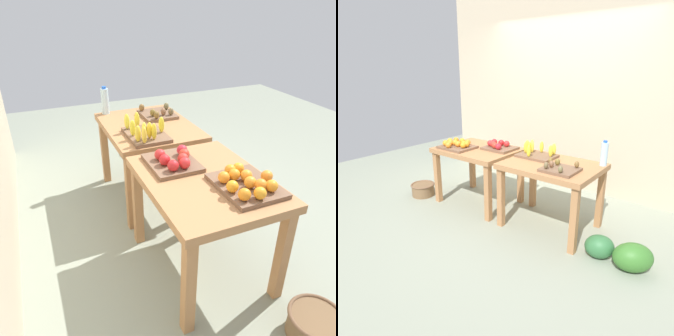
% 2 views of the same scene
% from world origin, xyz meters
% --- Properties ---
extents(ground_plane, '(8.00, 8.00, 0.00)m').
position_xyz_m(ground_plane, '(0.00, 0.00, 0.00)').
color(ground_plane, gray).
extents(display_table_left, '(1.04, 0.80, 0.77)m').
position_xyz_m(display_table_left, '(-0.56, 0.00, 0.66)').
color(display_table_left, '#A87246').
rests_on(display_table_left, ground_plane).
extents(display_table_right, '(1.04, 0.80, 0.77)m').
position_xyz_m(display_table_right, '(0.56, 0.00, 0.66)').
color(display_table_right, '#A87246').
rests_on(display_table_right, ground_plane).
extents(orange_bin, '(0.44, 0.37, 0.11)m').
position_xyz_m(orange_bin, '(-0.78, -0.17, 0.82)').
color(orange_bin, brown).
rests_on(orange_bin, display_table_left).
extents(apple_bin, '(0.40, 0.34, 0.11)m').
position_xyz_m(apple_bin, '(-0.31, 0.12, 0.82)').
color(apple_bin, brown).
rests_on(apple_bin, display_table_left).
extents(banana_crate, '(0.44, 0.32, 0.17)m').
position_xyz_m(banana_crate, '(0.26, 0.13, 0.82)').
color(banana_crate, brown).
rests_on(banana_crate, display_table_right).
extents(kiwi_bin, '(0.36, 0.32, 0.10)m').
position_xyz_m(kiwi_bin, '(0.74, -0.17, 0.80)').
color(kiwi_bin, brown).
rests_on(kiwi_bin, display_table_right).
extents(water_bottle, '(0.08, 0.08, 0.28)m').
position_xyz_m(water_bottle, '(1.03, 0.29, 0.91)').
color(water_bottle, silver).
rests_on(water_bottle, display_table_right).
extents(watermelon_pile, '(0.72, 0.42, 0.27)m').
position_xyz_m(watermelon_pile, '(1.46, -0.25, 0.13)').
color(watermelon_pile, '#367029').
rests_on(watermelon_pile, ground_plane).
extents(wicker_basket, '(0.34, 0.34, 0.18)m').
position_xyz_m(wicker_basket, '(-1.37, -0.35, 0.10)').
color(wicker_basket, brown).
rests_on(wicker_basket, ground_plane).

